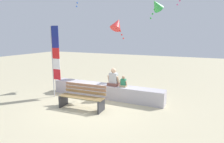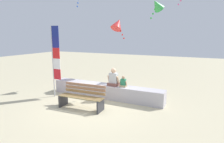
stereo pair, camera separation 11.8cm
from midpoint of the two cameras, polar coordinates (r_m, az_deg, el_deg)
name	(u,v)px [view 2 (the right image)]	position (r m, az deg, el deg)	size (l,w,h in m)	color
ground_plane	(93,105)	(7.60, -5.25, -10.00)	(40.00, 40.00, 0.00)	#C0B591
seawall_ledge	(106,91)	(8.40, -1.48, -5.84)	(5.12, 0.59, 0.59)	#BAB4BB
park_bench	(82,97)	(7.25, -8.45, -7.57)	(1.76, 0.70, 0.88)	#947E4C
person_adult	(113,79)	(8.06, 0.87, -2.19)	(0.50, 0.37, 0.76)	brown
person_child	(123,83)	(7.91, 3.82, -3.32)	(0.30, 0.22, 0.47)	tan
flag_banner	(55,57)	(8.53, -16.32, 4.31)	(0.42, 0.05, 3.09)	#B7B7BC
kite_green	(157,5)	(8.99, 13.66, 18.81)	(0.70, 0.79, 0.91)	green
kite_red	(118,24)	(10.06, 2.08, 14.00)	(0.80, 0.90, 1.16)	red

